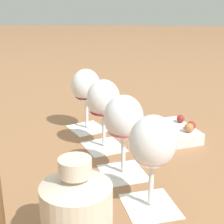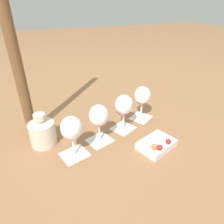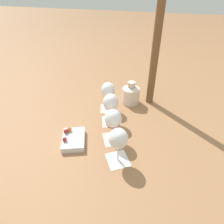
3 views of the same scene
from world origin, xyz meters
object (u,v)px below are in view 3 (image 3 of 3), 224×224
object	(u,v)px
wine_glass_1	(111,104)
ceramic_vase	(131,94)
wine_glass_3	(118,140)
wine_glass_2	(113,120)
umbrella_pole	(158,31)
wine_glass_0	(108,91)
snack_dish	(73,139)

from	to	relation	value
wine_glass_1	ceramic_vase	size ratio (longest dim) A/B	1.19
wine_glass_3	ceramic_vase	bearing A→B (deg)	-176.17
wine_glass_1	wine_glass_2	xyz separation A→B (m)	(0.14, 0.05, 0.00)
ceramic_vase	umbrella_pole	world-z (taller)	umbrella_pole
wine_glass_0	umbrella_pole	xyz separation A→B (m)	(-0.15, 0.23, 0.31)
wine_glass_1	ceramic_vase	bearing A→B (deg)	162.71
wine_glass_1	snack_dish	distance (m)	0.26
snack_dish	umbrella_pole	xyz separation A→B (m)	(-0.47, 0.32, 0.42)
wine_glass_0	wine_glass_2	xyz separation A→B (m)	(0.26, 0.10, 0.00)
ceramic_vase	umbrella_pole	bearing A→B (deg)	110.76
wine_glass_2	umbrella_pole	size ratio (longest dim) A/B	0.20
wine_glass_0	wine_glass_1	world-z (taller)	same
ceramic_vase	umbrella_pole	xyz separation A→B (m)	(-0.04, 0.11, 0.37)
wine_glass_3	ceramic_vase	world-z (taller)	wine_glass_3
wine_glass_1	wine_glass_3	size ratio (longest dim) A/B	1.00
snack_dish	wine_glass_2	bearing A→B (deg)	110.28
ceramic_vase	snack_dish	bearing A→B (deg)	-25.63
wine_glass_3	ceramic_vase	size ratio (longest dim) A/B	1.19
wine_glass_0	snack_dish	distance (m)	0.35
wine_glass_1	wine_glass_3	distance (m)	0.28
wine_glass_2	ceramic_vase	world-z (taller)	wine_glass_2
wine_glass_0	wine_glass_1	size ratio (longest dim) A/B	1.00
wine_glass_1	wine_glass_2	distance (m)	0.14
wine_glass_1	wine_glass_2	world-z (taller)	same
wine_glass_2	umbrella_pole	bearing A→B (deg)	161.25
wine_glass_1	wine_glass_2	size ratio (longest dim) A/B	1.00
wine_glass_1	snack_dish	bearing A→B (deg)	-33.71
wine_glass_2	wine_glass_3	world-z (taller)	same
wine_glass_2	snack_dish	world-z (taller)	wine_glass_2
wine_glass_3	ceramic_vase	xyz separation A→B (m)	(-0.49, -0.03, -0.06)
ceramic_vase	wine_glass_3	bearing A→B (deg)	3.83
wine_glass_3	umbrella_pole	world-z (taller)	umbrella_pole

